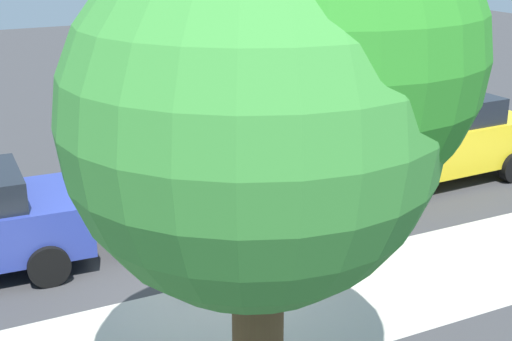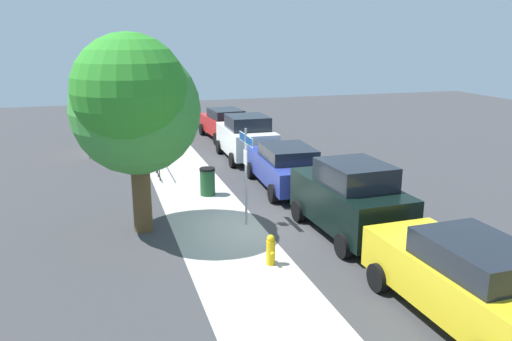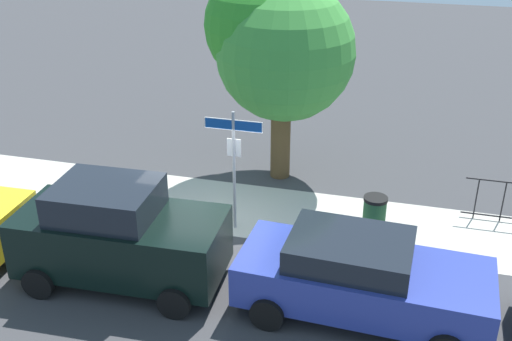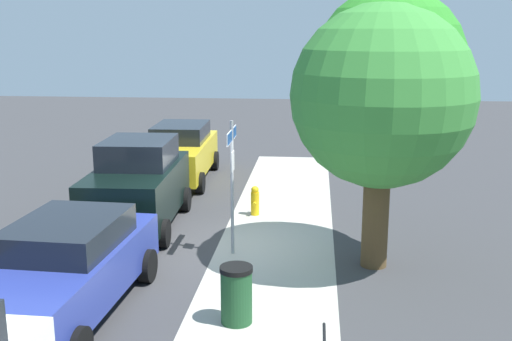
{
  "view_description": "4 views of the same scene",
  "coord_description": "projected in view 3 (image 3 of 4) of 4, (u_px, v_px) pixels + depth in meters",
  "views": [
    {
      "loc": [
        3.81,
        9.26,
        5.21
      ],
      "look_at": [
        -0.37,
        1.02,
        2.07
      ],
      "focal_mm": 51.58,
      "sensor_mm": 36.0,
      "label": 1
    },
    {
      "loc": [
        -13.51,
        4.4,
        5.51
      ],
      "look_at": [
        0.58,
        0.04,
        1.59
      ],
      "focal_mm": 36.1,
      "sensor_mm": 36.0,
      "label": 2
    },
    {
      "loc": [
        4.09,
        -11.63,
        7.59
      ],
      "look_at": [
        0.91,
        0.39,
        1.56
      ],
      "focal_mm": 43.41,
      "sensor_mm": 36.0,
      "label": 3
    },
    {
      "loc": [
        12.8,
        2.14,
        4.73
      ],
      "look_at": [
        -0.13,
        0.86,
        1.73
      ],
      "focal_mm": 42.85,
      "sensor_mm": 36.0,
      "label": 4
    }
  ],
  "objects": [
    {
      "name": "ground_plane",
      "position": [
        214.0,
        234.0,
        14.36
      ],
      "size": [
        60.0,
        60.0,
        0.0
      ],
      "primitive_type": "plane",
      "color": "#38383A"
    },
    {
      "name": "sidewalk_strip",
      "position": [
        309.0,
        217.0,
        15.03
      ],
      "size": [
        24.0,
        2.6,
        0.0
      ],
      "primitive_type": "cube",
      "color": "#B1ADA0",
      "rests_on": "ground_plane"
    },
    {
      "name": "street_sign",
      "position": [
        234.0,
        150.0,
        13.75
      ],
      "size": [
        1.32,
        0.07,
        2.9
      ],
      "color": "#9EA0A5",
      "rests_on": "ground_plane"
    },
    {
      "name": "shade_tree",
      "position": [
        278.0,
        43.0,
        15.68
      ],
      "size": [
        3.91,
        3.57,
        5.58
      ],
      "color": "brown",
      "rests_on": "ground_plane"
    },
    {
      "name": "car_black",
      "position": [
        119.0,
        235.0,
        12.32
      ],
      "size": [
        4.19,
        2.18,
        2.14
      ],
      "rotation": [
        0.0,
        0.0,
        0.04
      ],
      "color": "black",
      "rests_on": "ground_plane"
    },
    {
      "name": "car_blue",
      "position": [
        360.0,
        277.0,
        11.43
      ],
      "size": [
        4.71,
        2.25,
        1.61
      ],
      "rotation": [
        0.0,
        0.0,
        -0.05
      ],
      "color": "#293891",
      "rests_on": "ground_plane"
    },
    {
      "name": "fire_hydrant",
      "position": [
        127.0,
        194.0,
        15.28
      ],
      "size": [
        0.42,
        0.22,
        0.78
      ],
      "color": "yellow",
      "rests_on": "ground_plane"
    },
    {
      "name": "trash_bin",
      "position": [
        374.0,
        216.0,
        14.11
      ],
      "size": [
        0.55,
        0.55,
        0.98
      ],
      "color": "#1E4C28",
      "rests_on": "ground_plane"
    }
  ]
}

